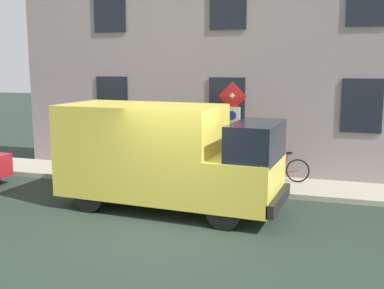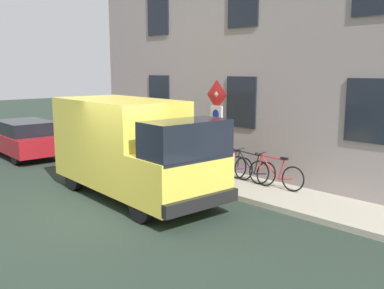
{
  "view_description": "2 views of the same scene",
  "coord_description": "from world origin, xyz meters",
  "px_view_note": "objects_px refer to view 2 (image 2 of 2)",
  "views": [
    {
      "loc": [
        -8.88,
        -3.22,
        3.43
      ],
      "look_at": [
        2.79,
        0.48,
        1.33
      ],
      "focal_mm": 43.4,
      "sensor_mm": 36.0,
      "label": 1
    },
    {
      "loc": [
        -5.04,
        -8.19,
        3.25
      ],
      "look_at": [
        2.06,
        -0.73,
        1.46
      ],
      "focal_mm": 40.05,
      "sensor_mm": 36.0,
      "label": 2
    }
  ],
  "objects_px": {
    "bicycle_red": "(275,174)",
    "bicycle_orange": "(210,160)",
    "sign_post_stacked": "(217,123)",
    "delivery_van": "(131,146)",
    "pedestrian": "(182,139)",
    "bicycle_purple": "(229,164)",
    "bicycle_black": "(251,169)",
    "parked_hatchback": "(25,138)"
  },
  "relations": [
    {
      "from": "delivery_van",
      "to": "parked_hatchback",
      "type": "distance_m",
      "value": 7.1
    },
    {
      "from": "parked_hatchback",
      "to": "bicycle_purple",
      "type": "height_order",
      "value": "parked_hatchback"
    },
    {
      "from": "bicycle_red",
      "to": "bicycle_orange",
      "type": "distance_m",
      "value": 2.45
    },
    {
      "from": "bicycle_black",
      "to": "bicycle_purple",
      "type": "xyz_separation_m",
      "value": [
        -0.0,
        0.82,
        0.0
      ]
    },
    {
      "from": "sign_post_stacked",
      "to": "pedestrian",
      "type": "xyz_separation_m",
      "value": [
        0.88,
        2.35,
        -0.8
      ]
    },
    {
      "from": "parked_hatchback",
      "to": "bicycle_orange",
      "type": "height_order",
      "value": "parked_hatchback"
    },
    {
      "from": "bicycle_red",
      "to": "pedestrian",
      "type": "height_order",
      "value": "pedestrian"
    },
    {
      "from": "bicycle_purple",
      "to": "bicycle_orange",
      "type": "height_order",
      "value": "same"
    },
    {
      "from": "pedestrian",
      "to": "sign_post_stacked",
      "type": "bearing_deg",
      "value": -90.71
    },
    {
      "from": "sign_post_stacked",
      "to": "parked_hatchback",
      "type": "height_order",
      "value": "sign_post_stacked"
    },
    {
      "from": "sign_post_stacked",
      "to": "pedestrian",
      "type": "relative_size",
      "value": 1.6
    },
    {
      "from": "bicycle_orange",
      "to": "bicycle_black",
      "type": "bearing_deg",
      "value": 173.18
    },
    {
      "from": "bicycle_red",
      "to": "pedestrian",
      "type": "bearing_deg",
      "value": 0.15
    },
    {
      "from": "pedestrian",
      "to": "bicycle_red",
      "type": "bearing_deg",
      "value": -66.64
    },
    {
      "from": "delivery_van",
      "to": "parked_hatchback",
      "type": "height_order",
      "value": "delivery_van"
    },
    {
      "from": "delivery_van",
      "to": "pedestrian",
      "type": "bearing_deg",
      "value": 115.89
    },
    {
      "from": "parked_hatchback",
      "to": "sign_post_stacked",
      "type": "bearing_deg",
      "value": -165.0
    },
    {
      "from": "bicycle_orange",
      "to": "delivery_van",
      "type": "bearing_deg",
      "value": 85.08
    },
    {
      "from": "parked_hatchback",
      "to": "bicycle_black",
      "type": "xyz_separation_m",
      "value": [
        2.85,
        -8.61,
        -0.22
      ]
    },
    {
      "from": "bicycle_red",
      "to": "bicycle_black",
      "type": "relative_size",
      "value": 1.0
    },
    {
      "from": "bicycle_orange",
      "to": "pedestrian",
      "type": "bearing_deg",
      "value": 4.6
    },
    {
      "from": "bicycle_black",
      "to": "bicycle_purple",
      "type": "height_order",
      "value": "same"
    },
    {
      "from": "bicycle_black",
      "to": "parked_hatchback",
      "type": "bearing_deg",
      "value": 21.16
    },
    {
      "from": "bicycle_orange",
      "to": "bicycle_red",
      "type": "bearing_deg",
      "value": 173.15
    },
    {
      "from": "bicycle_black",
      "to": "bicycle_orange",
      "type": "distance_m",
      "value": 1.63
    },
    {
      "from": "sign_post_stacked",
      "to": "bicycle_purple",
      "type": "distance_m",
      "value": 1.81
    },
    {
      "from": "sign_post_stacked",
      "to": "bicycle_black",
      "type": "distance_m",
      "value": 1.77
    },
    {
      "from": "bicycle_red",
      "to": "bicycle_orange",
      "type": "bearing_deg",
      "value": -3.31
    },
    {
      "from": "sign_post_stacked",
      "to": "delivery_van",
      "type": "distance_m",
      "value": 2.31
    },
    {
      "from": "bicycle_purple",
      "to": "bicycle_orange",
      "type": "xyz_separation_m",
      "value": [
        -0.0,
        0.82,
        0.0
      ]
    },
    {
      "from": "bicycle_black",
      "to": "bicycle_red",
      "type": "bearing_deg",
      "value": -177.22
    },
    {
      "from": "sign_post_stacked",
      "to": "delivery_van",
      "type": "xyz_separation_m",
      "value": [
        -1.9,
        1.21,
        -0.53
      ]
    },
    {
      "from": "bicycle_black",
      "to": "bicycle_orange",
      "type": "bearing_deg",
      "value": 2.88
    },
    {
      "from": "parked_hatchback",
      "to": "bicycle_black",
      "type": "distance_m",
      "value": 9.07
    },
    {
      "from": "bicycle_black",
      "to": "bicycle_purple",
      "type": "distance_m",
      "value": 0.82
    },
    {
      "from": "bicycle_purple",
      "to": "parked_hatchback",
      "type": "bearing_deg",
      "value": 19.61
    },
    {
      "from": "parked_hatchback",
      "to": "bicycle_black",
      "type": "relative_size",
      "value": 2.38
    },
    {
      "from": "parked_hatchback",
      "to": "bicycle_orange",
      "type": "relative_size",
      "value": 2.39
    },
    {
      "from": "sign_post_stacked",
      "to": "delivery_van",
      "type": "relative_size",
      "value": 0.5
    },
    {
      "from": "bicycle_black",
      "to": "pedestrian",
      "type": "relative_size",
      "value": 1.0
    },
    {
      "from": "delivery_van",
      "to": "bicycle_red",
      "type": "xyz_separation_m",
      "value": [
        2.99,
        -2.34,
        -0.82
      ]
    },
    {
      "from": "delivery_van",
      "to": "pedestrian",
      "type": "xyz_separation_m",
      "value": [
        2.78,
        1.14,
        -0.26
      ]
    }
  ]
}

